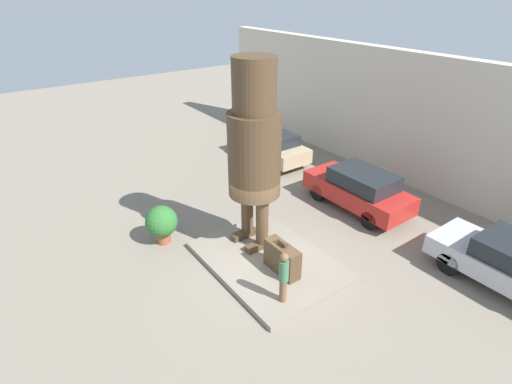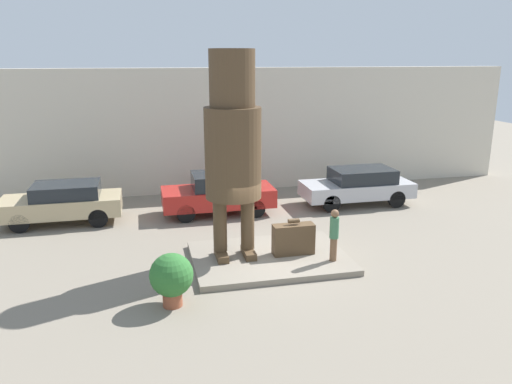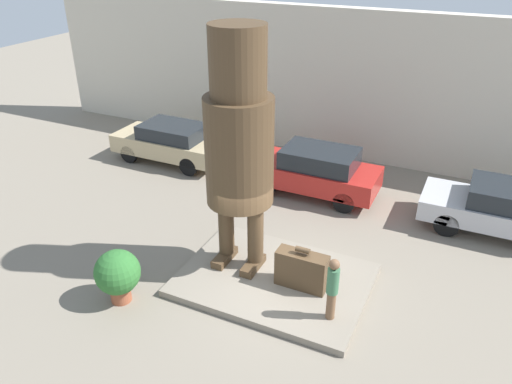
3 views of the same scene
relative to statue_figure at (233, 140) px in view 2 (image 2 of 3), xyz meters
name	(u,v)px [view 2 (image 2 of 3)]	position (x,y,z in m)	size (l,w,h in m)	color
ground_plane	(270,261)	(1.05, -0.23, -3.72)	(60.00, 60.00, 0.00)	gray
pedestal	(270,258)	(1.05, -0.23, -3.63)	(4.65, 3.40, 0.18)	gray
building_backdrop	(222,130)	(1.05, 8.45, -0.95)	(28.00, 0.60, 5.54)	beige
statue_figure	(233,140)	(0.00, 0.00, 0.00)	(1.64, 1.64, 6.05)	#4C3823
giant_suitcase	(293,239)	(1.78, -0.27, -3.06)	(1.26, 0.45, 1.12)	#4C3823
tourist	(334,233)	(2.78, -1.05, -2.67)	(0.27, 0.27, 1.58)	brown
parked_car_tan	(63,202)	(-5.51, 4.97, -2.91)	(4.30, 1.79, 1.51)	tan
parked_car_red	(220,193)	(0.32, 4.79, -2.86)	(4.34, 1.80, 1.63)	#B2231E
parked_car_silver	(358,185)	(6.17, 4.78, -2.90)	(4.57, 1.85, 1.52)	#B7B7BC
planter_pot	(171,276)	(-2.02, -2.42, -2.93)	(1.09, 1.09, 1.37)	brown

